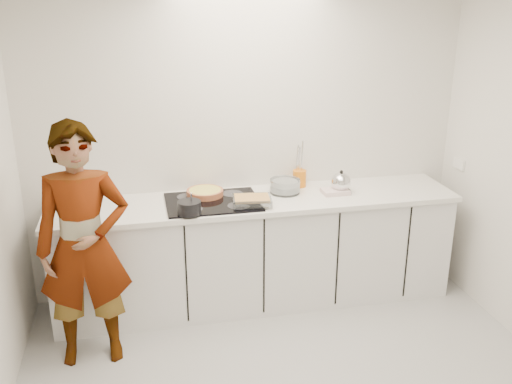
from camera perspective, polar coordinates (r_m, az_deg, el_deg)
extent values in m
cube|color=silver|center=(4.70, -0.83, 5.12)|extent=(3.60, 0.00, 2.60)
cube|color=white|center=(5.17, 19.64, 2.68)|extent=(0.02, 0.15, 0.09)
cube|color=silver|center=(4.70, 0.00, -6.10)|extent=(3.20, 0.58, 0.87)
cube|color=white|center=(4.53, 0.00, -0.91)|extent=(3.24, 0.64, 0.04)
cube|color=black|center=(4.44, -4.36, -1.00)|extent=(0.72, 0.54, 0.01)
cylinder|color=#AD5C39|center=(4.56, -5.13, -0.06)|extent=(0.36, 0.36, 0.05)
cylinder|color=#E6D756|center=(4.55, -5.13, 0.16)|extent=(0.31, 0.31, 0.01)
cylinder|color=black|center=(4.19, -6.69, -1.55)|extent=(0.22, 0.22, 0.10)
cylinder|color=silver|center=(4.20, -6.47, -0.88)|extent=(0.02, 0.07, 0.15)
cube|color=silver|center=(4.36, -0.41, -0.86)|extent=(0.32, 0.25, 0.05)
cube|color=#E4A760|center=(4.35, -0.41, -0.62)|extent=(0.29, 0.22, 0.02)
cylinder|color=silver|center=(4.64, 2.92, 0.59)|extent=(0.32, 0.32, 0.11)
cylinder|color=white|center=(4.64, 2.91, 0.39)|extent=(0.27, 0.27, 0.05)
cube|color=white|center=(4.67, 7.93, 0.06)|extent=(0.22, 0.16, 0.03)
cylinder|color=black|center=(4.71, 8.44, 0.08)|extent=(0.20, 0.20, 0.02)
sphere|color=silver|center=(4.68, 8.49, 0.99)|extent=(0.19, 0.19, 0.16)
sphere|color=black|center=(4.66, 8.54, 2.00)|extent=(0.03, 0.03, 0.03)
cylinder|color=orange|center=(4.79, 4.37, 1.37)|extent=(0.12, 0.12, 0.14)
imported|color=silver|center=(3.99, -16.81, -5.27)|extent=(0.63, 0.42, 1.71)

